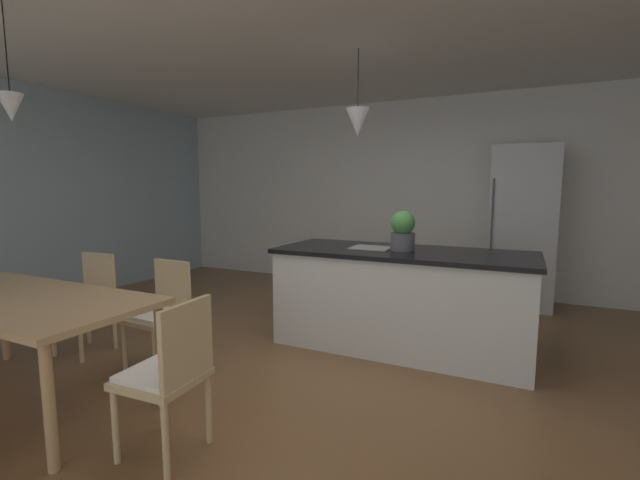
% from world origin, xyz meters
% --- Properties ---
extents(ground_plane, '(10.00, 8.40, 0.04)m').
position_xyz_m(ground_plane, '(0.00, 0.00, -0.02)').
color(ground_plane, brown).
extents(ceiling_slab, '(10.00, 8.40, 0.12)m').
position_xyz_m(ceiling_slab, '(0.00, 0.00, 2.76)').
color(ceiling_slab, silver).
extents(wall_back_kitchen, '(10.00, 0.12, 2.70)m').
position_xyz_m(wall_back_kitchen, '(0.00, 3.26, 1.35)').
color(wall_back_kitchen, silver).
rests_on(wall_back_kitchen, ground_plane).
extents(window_wall_left_glazing, '(0.06, 8.40, 2.70)m').
position_xyz_m(window_wall_left_glazing, '(-4.06, 0.00, 1.35)').
color(window_wall_left_glazing, '#9EB7C6').
rests_on(window_wall_left_glazing, ground_plane).
extents(dining_table, '(1.96, 0.89, 0.74)m').
position_xyz_m(dining_table, '(-1.67, -1.27, 0.67)').
color(dining_table, tan).
rests_on(dining_table, ground_plane).
extents(chair_far_right, '(0.42, 0.42, 0.87)m').
position_xyz_m(chair_far_right, '(-1.23, -0.45, 0.47)').
color(chair_far_right, tan).
rests_on(chair_far_right, ground_plane).
extents(chair_far_left, '(0.42, 0.42, 0.87)m').
position_xyz_m(chair_far_left, '(-2.12, -0.45, 0.47)').
color(chair_far_left, tan).
rests_on(chair_far_left, ground_plane).
extents(chair_kitchen_end, '(0.42, 0.42, 0.87)m').
position_xyz_m(chair_kitchen_end, '(-0.32, -1.27, 0.47)').
color(chair_kitchen_end, tan).
rests_on(chair_kitchen_end, ground_plane).
extents(kitchen_island, '(2.27, 0.93, 0.91)m').
position_xyz_m(kitchen_island, '(0.38, 0.85, 0.46)').
color(kitchen_island, silver).
rests_on(kitchen_island, ground_plane).
extents(refrigerator, '(0.74, 0.67, 1.96)m').
position_xyz_m(refrigerator, '(1.35, 2.86, 0.98)').
color(refrigerator, '#B2B5B7').
rests_on(refrigerator, ground_plane).
extents(pendant_over_table, '(0.16, 0.16, 0.80)m').
position_xyz_m(pendant_over_table, '(-1.79, -1.14, 2.00)').
color(pendant_over_table, black).
extents(pendant_over_island_main, '(0.21, 0.21, 0.77)m').
position_xyz_m(pendant_over_island_main, '(-0.06, 0.85, 2.06)').
color(pendant_over_island_main, black).
extents(potted_plant_on_island, '(0.22, 0.22, 0.36)m').
position_xyz_m(potted_plant_on_island, '(0.38, 0.85, 1.08)').
color(potted_plant_on_island, '#4C4C51').
rests_on(potted_plant_on_island, kitchen_island).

